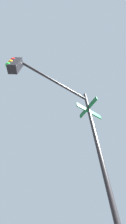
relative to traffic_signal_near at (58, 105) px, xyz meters
name	(u,v)px	position (x,y,z in m)	size (l,w,h in m)	color
traffic_signal_near	(58,105)	(0.00, 0.00, 0.00)	(3.19, 2.08, 6.33)	black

